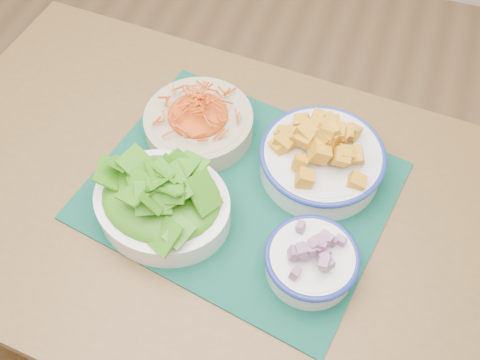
# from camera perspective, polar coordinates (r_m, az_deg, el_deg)

# --- Properties ---
(table) EXTENTS (1.11, 0.78, 0.75)m
(table) POSITION_cam_1_polar(r_m,az_deg,el_deg) (1.05, -4.70, -4.62)
(table) COLOR brown
(table) RESTS_ON ground
(placemat) EXTENTS (0.57, 0.49, 0.00)m
(placemat) POSITION_cam_1_polar(r_m,az_deg,el_deg) (0.95, -0.00, -1.09)
(placemat) COLOR #063127
(placemat) RESTS_ON table
(carrot_bowl) EXTENTS (0.27, 0.27, 0.08)m
(carrot_bowl) POSITION_cam_1_polar(r_m,az_deg,el_deg) (1.00, -4.45, 6.45)
(carrot_bowl) COLOR #BAAB8A
(carrot_bowl) RESTS_ON placemat
(squash_bowl) EXTENTS (0.25, 0.25, 0.10)m
(squash_bowl) POSITION_cam_1_polar(r_m,az_deg,el_deg) (0.95, 8.79, 2.68)
(squash_bowl) COLOR white
(squash_bowl) RESTS_ON placemat
(lettuce_bowl) EXTENTS (0.25, 0.22, 0.10)m
(lettuce_bowl) POSITION_cam_1_polar(r_m,az_deg,el_deg) (0.89, -8.37, -2.07)
(lettuce_bowl) COLOR white
(lettuce_bowl) RESTS_ON placemat
(onion_bowl) EXTENTS (0.15, 0.15, 0.08)m
(onion_bowl) POSITION_cam_1_polar(r_m,az_deg,el_deg) (0.85, 7.66, -8.32)
(onion_bowl) COLOR white
(onion_bowl) RESTS_ON placemat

